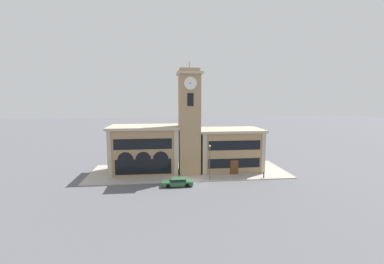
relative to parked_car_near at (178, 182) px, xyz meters
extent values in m
plane|color=#56565B|center=(2.55, 1.56, -0.69)|extent=(300.00, 300.00, 0.00)
cube|color=#A39E93|center=(2.55, 7.87, -0.61)|extent=(36.68, 12.61, 0.15)
cube|color=#9E7F5B|center=(2.55, 6.82, 8.34)|extent=(3.80, 3.80, 18.05)
cube|color=tan|center=(2.55, 6.82, 17.59)|extent=(4.50, 4.50, 0.45)
cube|color=#9E7F5B|center=(2.55, 6.82, 18.11)|extent=(3.49, 3.49, 0.60)
cylinder|color=#4C4C51|center=(2.55, 6.82, 19.01)|extent=(0.10, 0.10, 1.20)
cylinder|color=silver|center=(2.55, 4.88, 15.77)|extent=(2.19, 0.10, 2.19)
cylinder|color=black|center=(2.55, 4.81, 15.77)|extent=(0.17, 0.04, 0.17)
cylinder|color=silver|center=(4.49, 6.82, 15.77)|extent=(0.10, 2.19, 2.19)
cylinder|color=black|center=(4.56, 6.82, 15.77)|extent=(0.04, 0.17, 0.17)
cube|color=black|center=(2.55, 4.89, 12.98)|extent=(1.06, 0.10, 2.20)
cube|color=#9E7F5B|center=(-5.72, 8.55, 3.50)|extent=(12.14, 7.25, 8.38)
cube|color=tan|center=(-5.72, 8.55, 7.92)|extent=(12.84, 7.95, 0.45)
cube|color=tan|center=(-11.44, 4.87, 3.50)|extent=(0.70, 0.16, 8.38)
cube|color=tan|center=(0.00, 4.87, 3.50)|extent=(0.70, 0.16, 8.38)
cube|color=black|center=(-5.72, 4.89, 5.35)|extent=(9.96, 0.10, 1.84)
cube|color=black|center=(-5.72, 4.89, 1.32)|extent=(9.71, 0.10, 2.68)
cylinder|color=black|center=(-8.76, 4.88, 2.67)|extent=(2.67, 0.06, 2.67)
cylinder|color=black|center=(-5.72, 4.88, 2.67)|extent=(2.67, 0.06, 2.67)
cylinder|color=black|center=(-2.69, 4.88, 2.67)|extent=(2.67, 0.06, 2.67)
cube|color=#9E7F5B|center=(10.55, 8.55, 3.13)|extent=(11.61, 7.25, 7.63)
cube|color=tan|center=(10.55, 8.55, 7.16)|extent=(12.31, 7.95, 0.45)
cube|color=tan|center=(5.09, 4.87, 3.13)|extent=(0.70, 0.16, 7.63)
cube|color=tan|center=(16.00, 4.87, 3.13)|extent=(0.70, 0.16, 7.63)
cube|color=black|center=(10.55, 4.89, 4.80)|extent=(9.52, 0.10, 1.68)
cube|color=#5B3319|center=(10.55, 4.88, 0.69)|extent=(1.50, 0.12, 2.75)
cube|color=black|center=(10.55, 4.89, 1.51)|extent=(9.52, 0.10, 1.71)
cube|color=#285633|center=(-0.06, 0.00, -0.17)|extent=(4.82, 1.77, 0.64)
cube|color=#285633|center=(0.13, 0.00, 0.38)|extent=(2.32, 1.58, 0.46)
cube|color=black|center=(0.13, 0.00, 0.38)|extent=(2.23, 1.61, 0.34)
cylinder|color=black|center=(-1.55, -0.77, -0.34)|extent=(0.70, 0.23, 0.69)
cylinder|color=black|center=(-1.56, 0.74, -0.34)|extent=(0.70, 0.23, 0.69)
cylinder|color=black|center=(1.43, -0.74, -0.34)|extent=(0.70, 0.23, 0.69)
cylinder|color=black|center=(1.42, 0.77, -0.34)|extent=(0.70, 0.23, 0.69)
cylinder|color=#4C4C51|center=(5.51, 2.20, 2.29)|extent=(0.12, 0.12, 5.65)
sphere|color=silver|center=(5.51, 2.20, 5.29)|extent=(0.36, 0.36, 0.36)
cylinder|color=black|center=(15.06, 2.13, -0.09)|extent=(0.18, 0.18, 0.90)
sphere|color=black|center=(15.06, 2.13, 0.44)|extent=(0.16, 0.16, 0.16)
camera|label=1|loc=(-2.08, -39.40, 13.13)|focal=24.00mm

